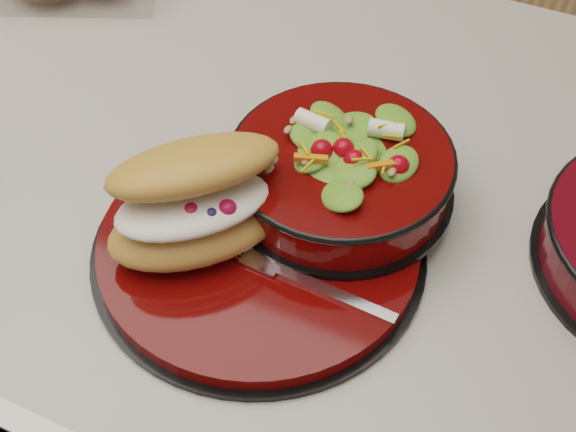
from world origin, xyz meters
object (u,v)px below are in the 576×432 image
at_px(croissant, 197,203).
at_px(fork, 312,284).
at_px(dinner_plate, 259,247).
at_px(island_counter, 301,383).
at_px(salad_bowl, 341,166).

distance_m(croissant, fork, 0.12).
xyz_separation_m(croissant, fork, (0.11, -0.01, -0.04)).
height_order(dinner_plate, croissant, croissant).
height_order(island_counter, dinner_plate, dinner_plate).
bearing_deg(croissant, island_counter, 31.43).
bearing_deg(dinner_plate, croissant, -157.88).
height_order(salad_bowl, croissant, croissant).
height_order(dinner_plate, salad_bowl, salad_bowl).
xyz_separation_m(island_counter, fork, (0.07, -0.16, 0.47)).
bearing_deg(fork, island_counter, 28.82).
relative_size(island_counter, croissant, 6.76).
relative_size(dinner_plate, salad_bowl, 1.43).
distance_m(dinner_plate, fork, 0.07).
distance_m(salad_bowl, croissant, 0.14).
distance_m(salad_bowl, fork, 0.12).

